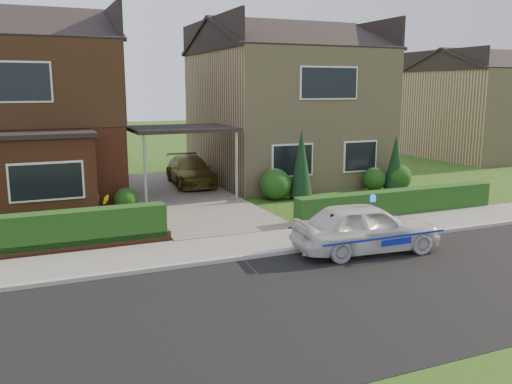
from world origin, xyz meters
TOP-DOWN VIEW (x-y plane):
  - ground at (0.00, 0.00)m, footprint 120.00×120.00m
  - road at (0.00, 0.00)m, footprint 60.00×6.00m
  - kerb at (0.00, 3.05)m, footprint 60.00×0.16m
  - sidewalk at (0.00, 4.10)m, footprint 60.00×2.00m
  - driveway at (0.00, 11.00)m, footprint 3.80×12.00m
  - house_left at (-5.78, 13.90)m, footprint 7.50×9.53m
  - house_right at (5.80, 13.99)m, footprint 7.50×8.06m
  - carport_link at (0.00, 10.95)m, footprint 3.80×3.00m
  - dwarf_wall at (-5.80, 5.30)m, footprint 7.70×0.25m
  - hedge_left at (-5.80, 5.45)m, footprint 7.50×0.55m
  - hedge_right at (5.80, 5.35)m, footprint 7.50×0.55m
  - shrub_left_mid at (-4.00, 9.30)m, footprint 1.32×1.32m
  - shrub_left_near at (-2.40, 9.60)m, footprint 0.84×0.84m
  - shrub_right_near at (3.20, 9.40)m, footprint 1.20×1.20m
  - shrub_right_mid at (7.80, 9.50)m, footprint 0.96×0.96m
  - shrub_right_far at (8.80, 9.20)m, footprint 1.08×1.08m
  - conifer_a at (4.20, 9.20)m, footprint 0.90×0.90m
  - conifer_b at (8.60, 9.20)m, footprint 0.90×0.90m
  - neighbour_right at (20.00, 16.00)m, footprint 6.50×7.00m
  - police_car at (2.50, 2.40)m, footprint 3.54×3.98m
  - driveway_car at (1.00, 13.29)m, footprint 2.00×4.19m
  - potted_plant_b at (-3.23, 9.00)m, footprint 0.50×0.45m
  - potted_plant_c at (-2.50, 6.39)m, footprint 0.49×0.49m

SIDE VIEW (x-z plane):
  - ground at x=0.00m, z-range 0.00..0.00m
  - road at x=0.00m, z-range -0.01..0.01m
  - hedge_left at x=-5.80m, z-range -0.45..0.45m
  - hedge_right at x=5.80m, z-range -0.40..0.40m
  - sidewalk at x=0.00m, z-range 0.00..0.10m
  - kerb at x=0.00m, z-range 0.00..0.12m
  - driveway at x=0.00m, z-range 0.00..0.12m
  - dwarf_wall at x=-5.80m, z-range 0.00..0.36m
  - potted_plant_c at x=-2.50m, z-range 0.00..0.69m
  - potted_plant_b at x=-3.23m, z-range 0.00..0.75m
  - shrub_left_near at x=-2.40m, z-range 0.00..0.84m
  - shrub_right_mid at x=7.80m, z-range 0.00..0.96m
  - shrub_right_far at x=8.80m, z-range 0.00..1.08m
  - shrub_right_near at x=3.20m, z-range 0.00..1.20m
  - police_car at x=2.50m, z-range -0.08..1.40m
  - shrub_left_mid at x=-4.00m, z-range 0.00..1.32m
  - driveway_car at x=1.00m, z-range 0.12..1.30m
  - conifer_b at x=8.60m, z-range 0.00..2.20m
  - conifer_a at x=4.20m, z-range 0.00..2.60m
  - neighbour_right at x=20.00m, z-range 0.00..5.20m
  - carport_link at x=0.00m, z-range 1.27..4.04m
  - house_right at x=5.80m, z-range 0.04..7.29m
  - house_left at x=-5.78m, z-range 0.19..7.44m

